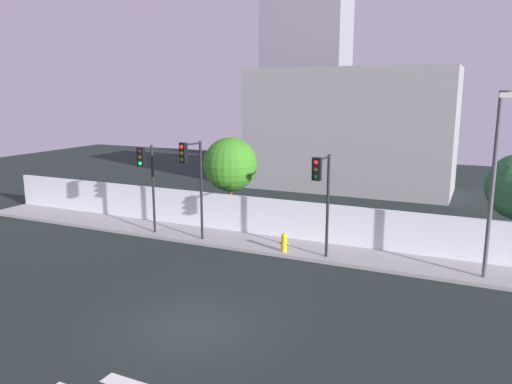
{
  "coord_description": "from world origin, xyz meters",
  "views": [
    {
      "loc": [
        7.57,
        -11.77,
        6.96
      ],
      "look_at": [
        -0.88,
        6.5,
        2.88
      ],
      "focal_mm": 34.73,
      "sensor_mm": 36.0,
      "label": 1
    }
  ],
  "objects": [
    {
      "name": "roadside_tree_leftmost",
      "position": [
        -4.33,
        10.77,
        3.26
      ],
      "size": [
        2.8,
        2.8,
        4.67
      ],
      "color": "brown",
      "rests_on": "ground"
    },
    {
      "name": "traffic_light_right",
      "position": [
        -6.83,
        7.01,
        3.31
      ],
      "size": [
        0.36,
        1.21,
        4.31
      ],
      "color": "black",
      "rests_on": "sidewalk"
    },
    {
      "name": "perimeter_wall",
      "position": [
        0.0,
        9.49,
        1.05
      ],
      "size": [
        36.0,
        0.18,
        1.8
      ],
      "primitive_type": "cube",
      "color": "silver",
      "rests_on": "sidewalk"
    },
    {
      "name": "tower_on_skyline",
      "position": [
        -8.9,
        35.49,
        12.94
      ],
      "size": [
        7.92,
        5.0,
        25.89
      ],
      "primitive_type": "cube",
      "color": "gray",
      "rests_on": "ground"
    },
    {
      "name": "fire_hydrant",
      "position": [
        0.04,
        7.41,
        0.6
      ],
      "size": [
        0.44,
        0.26,
        0.84
      ],
      "color": "gold",
      "rests_on": "sidewalk"
    },
    {
      "name": "low_building_distant",
      "position": [
        -1.32,
        23.49,
        4.3
      ],
      "size": [
        14.37,
        6.0,
        8.61
      ],
      "primitive_type": "cube",
      "color": "gray",
      "rests_on": "ground"
    },
    {
      "name": "street_lamp_curbside",
      "position": [
        7.99,
        7.51,
        4.19
      ],
      "size": [
        0.62,
        1.88,
        6.87
      ],
      "color": "#4C4C51",
      "rests_on": "sidewalk"
    },
    {
      "name": "sidewalk",
      "position": [
        0.0,
        8.2,
        0.07
      ],
      "size": [
        36.0,
        2.4,
        0.15
      ],
      "primitive_type": "cube",
      "color": "#949494",
      "rests_on": "ground"
    },
    {
      "name": "ground_plane",
      "position": [
        0.0,
        0.0,
        0.0
      ],
      "size": [
        80.0,
        80.0,
        0.0
      ],
      "primitive_type": "plane",
      "color": "black"
    },
    {
      "name": "traffic_light_center",
      "position": [
        1.81,
        6.91,
        3.32
      ],
      "size": [
        0.39,
        1.39,
        4.33
      ],
      "color": "black",
      "rests_on": "sidewalk"
    },
    {
      "name": "traffic_light_left",
      "position": [
        -4.31,
        6.99,
        3.53
      ],
      "size": [
        0.51,
        1.28,
        4.63
      ],
      "color": "black",
      "rests_on": "sidewalk"
    }
  ]
}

